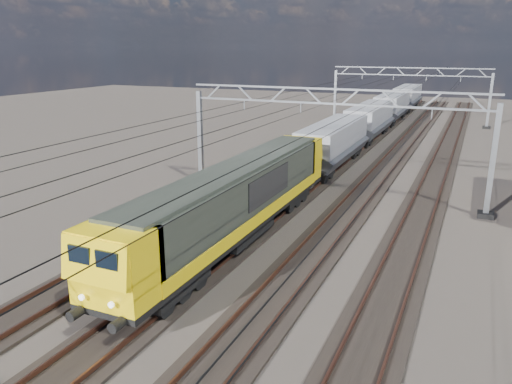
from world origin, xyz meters
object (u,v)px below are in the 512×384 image
at_px(catenary_gantry_mid, 330,139).
at_px(catenary_gantry_far, 408,93).
at_px(hopper_wagon_lead, 333,141).
at_px(hopper_wagon_mid, 370,119).
at_px(locomotive, 237,199).
at_px(hopper_wagon_fourth, 407,96).
at_px(hopper_wagon_third, 392,105).

relative_size(catenary_gantry_mid, catenary_gantry_far, 1.00).
distance_m(hopper_wagon_lead, hopper_wagon_mid, 14.20).
bearing_deg(hopper_wagon_mid, catenary_gantry_far, 81.56).
distance_m(locomotive, hopper_wagon_fourth, 60.30).
distance_m(catenary_gantry_far, locomotive, 45.45).
distance_m(hopper_wagon_lead, hopper_wagon_third, 28.40).
distance_m(catenary_gantry_far, hopper_wagon_third, 2.71).
relative_size(hopper_wagon_third, hopper_wagon_fourth, 1.00).
bearing_deg(catenary_gantry_far, hopper_wagon_lead, -94.13).
bearing_deg(catenary_gantry_mid, catenary_gantry_far, 90.00).
height_order(hopper_wagon_mid, hopper_wagon_third, same).
xyz_separation_m(catenary_gantry_far, hopper_wagon_third, (-2.00, 0.72, -1.67)).
height_order(locomotive, hopper_wagon_third, locomotive).
bearing_deg(hopper_wagon_fourth, hopper_wagon_third, -90.00).
xyz_separation_m(catenary_gantry_mid, hopper_wagon_lead, (-2.00, 8.32, -1.67)).
relative_size(catenary_gantry_far, hopper_wagon_mid, 1.53).
bearing_deg(catenary_gantry_mid, locomotive, -102.04).
xyz_separation_m(locomotive, hopper_wagon_fourth, (-0.00, 60.30, -0.09)).
height_order(locomotive, hopper_wagon_lead, locomotive).
height_order(catenary_gantry_mid, hopper_wagon_mid, catenary_gantry_mid).
distance_m(hopper_wagon_mid, hopper_wagon_third, 14.20).
bearing_deg(hopper_wagon_lead, catenary_gantry_far, 85.87).
bearing_deg(hopper_wagon_lead, hopper_wagon_third, 90.00).
bearing_deg(hopper_wagon_mid, catenary_gantry_mid, -84.92).
xyz_separation_m(catenary_gantry_mid, hopper_wagon_third, (-2.00, 36.72, -1.67)).
xyz_separation_m(locomotive, hopper_wagon_lead, (-0.00, 17.70, -0.09)).
distance_m(hopper_wagon_third, hopper_wagon_fourth, 14.20).
xyz_separation_m(catenary_gantry_far, hopper_wagon_fourth, (-2.00, 14.92, -1.67)).
distance_m(catenary_gantry_mid, hopper_wagon_third, 36.81).
distance_m(hopper_wagon_mid, hopper_wagon_fourth, 28.40).
bearing_deg(hopper_wagon_lead, hopper_wagon_fourth, 90.00).
xyz_separation_m(catenary_gantry_mid, hopper_wagon_fourth, (-2.00, 50.92, -1.67)).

